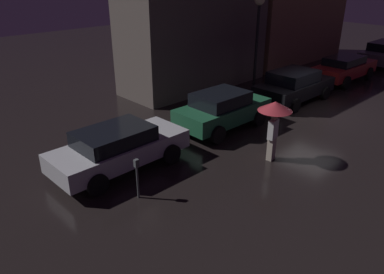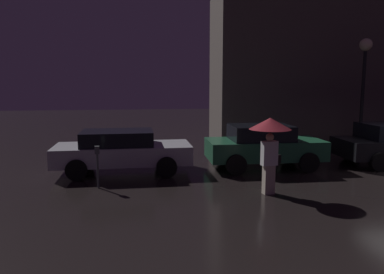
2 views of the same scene
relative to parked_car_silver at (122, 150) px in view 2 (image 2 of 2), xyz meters
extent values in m
cube|color=#564C47|center=(8.12, 5.01, 2.69)|extent=(8.08, 3.00, 6.86)
cube|color=#B7B7BF|center=(0.04, 0.00, -0.11)|extent=(4.39, 1.80, 0.59)
cube|color=black|center=(-0.13, 0.00, 0.41)|extent=(2.29, 1.56, 0.46)
cylinder|color=black|center=(1.40, 0.87, -0.41)|extent=(0.65, 0.22, 0.65)
cylinder|color=black|center=(1.40, -0.87, -0.41)|extent=(0.65, 0.22, 0.65)
cylinder|color=black|center=(-1.31, 0.87, -0.41)|extent=(0.65, 0.22, 0.65)
cylinder|color=black|center=(-1.31, -0.87, -0.41)|extent=(0.65, 0.22, 0.65)
cube|color=#1E5638|center=(4.83, 0.01, -0.08)|extent=(3.94, 1.77, 0.65)
cube|color=black|center=(4.67, 0.01, 0.50)|extent=(2.05, 1.54, 0.50)
cylinder|color=black|center=(6.04, 0.87, -0.40)|extent=(0.67, 0.22, 0.67)
cylinder|color=black|center=(6.04, -0.86, -0.40)|extent=(0.67, 0.22, 0.67)
cylinder|color=black|center=(3.61, 0.87, -0.40)|extent=(0.67, 0.22, 0.67)
cylinder|color=black|center=(3.61, -0.86, -0.40)|extent=(0.67, 0.22, 0.67)
cylinder|color=black|center=(8.43, 0.82, -0.42)|extent=(0.63, 0.22, 0.63)
cylinder|color=black|center=(8.43, -1.01, -0.42)|extent=(0.63, 0.22, 0.63)
cube|color=beige|center=(3.95, -2.94, -0.35)|extent=(0.32, 0.24, 0.77)
cube|color=white|center=(3.95, -2.94, 0.36)|extent=(0.45, 0.27, 0.64)
sphere|color=tan|center=(3.95, -2.94, 0.78)|extent=(0.21, 0.21, 0.21)
cylinder|color=black|center=(3.95, -2.94, 0.61)|extent=(0.02, 0.02, 0.76)
cone|color=#B2333D|center=(3.95, -2.94, 1.14)|extent=(1.09, 1.09, 0.30)
cube|color=black|center=(4.18, -2.94, 0.20)|extent=(0.18, 0.13, 0.22)
cylinder|color=#4C5154|center=(-0.58, -1.78, -0.25)|extent=(0.06, 0.06, 0.97)
cube|color=#4C5154|center=(-0.58, -1.78, 0.34)|extent=(0.12, 0.10, 0.22)
cylinder|color=black|center=(9.77, 2.31, 1.36)|extent=(0.14, 0.14, 4.18)
sphere|color=#F9EAB7|center=(9.77, 2.31, 3.71)|extent=(0.51, 0.51, 0.51)
camera|label=1|loc=(-5.54, -9.16, 5.08)|focal=35.00mm
camera|label=2|loc=(0.65, -12.19, 2.20)|focal=35.00mm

